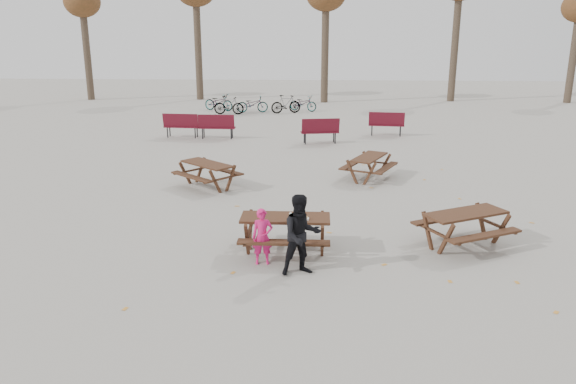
{
  "coord_description": "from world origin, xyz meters",
  "views": [
    {
      "loc": [
        0.62,
        -10.7,
        4.43
      ],
      "look_at": [
        0.0,
        1.0,
        1.0
      ],
      "focal_mm": 35.0,
      "sensor_mm": 36.0,
      "label": 1
    }
  ],
  "objects_px": {
    "picnic_table_far": "(369,168)",
    "picnic_table_east": "(465,229)",
    "main_picnic_table": "(285,225)",
    "adult": "(301,235)",
    "child": "(262,237)",
    "soda_bottle": "(291,217)",
    "food_tray": "(304,219)",
    "picnic_table_north": "(208,175)"
  },
  "relations": [
    {
      "from": "picnic_table_east",
      "to": "soda_bottle",
      "type": "bearing_deg",
      "value": 164.33
    },
    {
      "from": "food_tray",
      "to": "picnic_table_north",
      "type": "height_order",
      "value": "food_tray"
    },
    {
      "from": "food_tray",
      "to": "adult",
      "type": "height_order",
      "value": "adult"
    },
    {
      "from": "soda_bottle",
      "to": "adult",
      "type": "distance_m",
      "value": 0.83
    },
    {
      "from": "child",
      "to": "adult",
      "type": "relative_size",
      "value": 0.72
    },
    {
      "from": "main_picnic_table",
      "to": "adult",
      "type": "height_order",
      "value": "adult"
    },
    {
      "from": "child",
      "to": "picnic_table_north",
      "type": "relative_size",
      "value": 0.67
    },
    {
      "from": "child",
      "to": "picnic_table_north",
      "type": "xyz_separation_m",
      "value": [
        -2.11,
        5.37,
        -0.2
      ]
    },
    {
      "from": "soda_bottle",
      "to": "picnic_table_north",
      "type": "distance_m",
      "value": 5.69
    },
    {
      "from": "food_tray",
      "to": "soda_bottle",
      "type": "height_order",
      "value": "soda_bottle"
    },
    {
      "from": "child",
      "to": "picnic_table_east",
      "type": "xyz_separation_m",
      "value": [
        4.14,
        1.13,
        -0.18
      ]
    },
    {
      "from": "child",
      "to": "picnic_table_north",
      "type": "bearing_deg",
      "value": 103.93
    },
    {
      "from": "main_picnic_table",
      "to": "adult",
      "type": "xyz_separation_m",
      "value": [
        0.35,
        -1.02,
        0.18
      ]
    },
    {
      "from": "food_tray",
      "to": "picnic_table_far",
      "type": "relative_size",
      "value": 0.11
    },
    {
      "from": "child",
      "to": "picnic_table_far",
      "type": "relative_size",
      "value": 0.68
    },
    {
      "from": "child",
      "to": "picnic_table_east",
      "type": "distance_m",
      "value": 4.3
    },
    {
      "from": "soda_bottle",
      "to": "picnic_table_east",
      "type": "distance_m",
      "value": 3.73
    },
    {
      "from": "food_tray",
      "to": "adult",
      "type": "relative_size",
      "value": 0.12
    },
    {
      "from": "adult",
      "to": "picnic_table_north",
      "type": "relative_size",
      "value": 0.92
    },
    {
      "from": "food_tray",
      "to": "child",
      "type": "height_order",
      "value": "child"
    },
    {
      "from": "child",
      "to": "adult",
      "type": "bearing_deg",
      "value": -37.33
    },
    {
      "from": "picnic_table_far",
      "to": "soda_bottle",
      "type": "bearing_deg",
      "value": -173.79
    },
    {
      "from": "soda_bottle",
      "to": "picnic_table_north",
      "type": "height_order",
      "value": "soda_bottle"
    },
    {
      "from": "adult",
      "to": "soda_bottle",
      "type": "bearing_deg",
      "value": 87.37
    },
    {
      "from": "soda_bottle",
      "to": "picnic_table_far",
      "type": "bearing_deg",
      "value": 71.48
    },
    {
      "from": "child",
      "to": "picnic_table_far",
      "type": "height_order",
      "value": "child"
    },
    {
      "from": "soda_bottle",
      "to": "child",
      "type": "xyz_separation_m",
      "value": [
        -0.53,
        -0.36,
        -0.29
      ]
    },
    {
      "from": "picnic_table_far",
      "to": "picnic_table_north",
      "type": "bearing_deg",
      "value": 128.82
    },
    {
      "from": "child",
      "to": "picnic_table_far",
      "type": "bearing_deg",
      "value": 60.78
    },
    {
      "from": "picnic_table_east",
      "to": "picnic_table_north",
      "type": "relative_size",
      "value": 1.05
    },
    {
      "from": "food_tray",
      "to": "picnic_table_far",
      "type": "xyz_separation_m",
      "value": [
        1.81,
        6.14,
        -0.44
      ]
    },
    {
      "from": "main_picnic_table",
      "to": "soda_bottle",
      "type": "bearing_deg",
      "value": -62.64
    },
    {
      "from": "child",
      "to": "picnic_table_far",
      "type": "xyz_separation_m",
      "value": [
        2.61,
        6.56,
        -0.2
      ]
    },
    {
      "from": "picnic_table_north",
      "to": "picnic_table_east",
      "type": "bearing_deg",
      "value": 6.84
    },
    {
      "from": "main_picnic_table",
      "to": "picnic_table_north",
      "type": "relative_size",
      "value": 1.08
    },
    {
      "from": "picnic_table_north",
      "to": "soda_bottle",
      "type": "bearing_deg",
      "value": -21.23
    },
    {
      "from": "soda_bottle",
      "to": "main_picnic_table",
      "type": "bearing_deg",
      "value": 117.36
    },
    {
      "from": "food_tray",
      "to": "soda_bottle",
      "type": "xyz_separation_m",
      "value": [
        -0.27,
        -0.06,
        0.05
      ]
    },
    {
      "from": "picnic_table_north",
      "to": "picnic_table_far",
      "type": "bearing_deg",
      "value": 55.07
    },
    {
      "from": "food_tray",
      "to": "adult",
      "type": "bearing_deg",
      "value": -92.32
    },
    {
      "from": "picnic_table_far",
      "to": "picnic_table_east",
      "type": "bearing_deg",
      "value": -139.44
    },
    {
      "from": "soda_bottle",
      "to": "picnic_table_east",
      "type": "bearing_deg",
      "value": 12.03
    }
  ]
}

